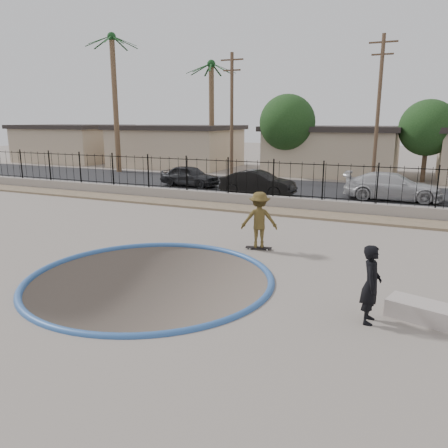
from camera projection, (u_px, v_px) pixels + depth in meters
ground at (282, 222)px, 24.17m from camera, size 120.00×120.00×2.20m
bowl_pit at (150, 279)px, 12.36m from camera, size 6.84×6.84×1.80m
coping_ring at (150, 279)px, 12.36m from camera, size 7.04×7.04×0.20m
rock_strip at (266, 211)px, 21.42m from camera, size 42.00×1.60×0.11m
retaining_wall at (273, 202)px, 22.34m from camera, size 42.00×0.45×0.60m
fence at (273, 179)px, 22.06m from camera, size 40.00×0.04×1.80m
street at (304, 189)px, 28.36m from camera, size 90.00×8.00×0.04m
house_west_far at (72, 143)px, 47.41m from camera, size 10.60×8.60×3.90m
house_west at (176, 146)px, 42.27m from camera, size 11.60×8.60×3.90m
house_center at (333, 150)px, 36.34m from camera, size 10.60×8.60×3.90m
palm_left at (114, 76)px, 35.90m from camera, size 2.30×2.30×11.30m
palm_mid at (211, 92)px, 36.98m from camera, size 2.30×2.30×9.30m
utility_pole_left at (232, 116)px, 31.42m from camera, size 1.70×0.24×9.00m
utility_pole_mid at (378, 111)px, 27.40m from camera, size 1.70×0.24×9.50m
street_tree_left at (287, 123)px, 33.91m from camera, size 4.32×4.32×6.36m
street_tree_mid at (428, 128)px, 30.92m from camera, size 3.96×3.96×5.83m
skater at (259, 222)px, 14.97m from camera, size 1.41×1.10×1.93m
skateboard at (259, 248)px, 15.18m from camera, size 0.93×0.41×0.08m
videographer at (371, 284)px, 9.54m from camera, size 0.44×0.66×1.77m
concrete_ledge at (425, 312)px, 9.77m from camera, size 1.73×1.11×0.40m
car_a at (190, 176)px, 29.32m from camera, size 4.23×2.02×1.39m
car_b at (258, 183)px, 25.75m from camera, size 4.44×1.63×1.45m
car_c at (392, 186)px, 24.25m from camera, size 5.31×2.39×1.51m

